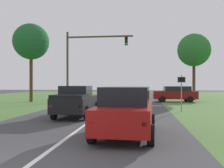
# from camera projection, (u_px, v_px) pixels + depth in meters

# --- Properties ---
(ground_plane) EXTENTS (120.00, 120.00, 0.00)m
(ground_plane) POSITION_uv_depth(u_px,v_px,m) (102.00, 112.00, 17.79)
(ground_plane) COLOR #424244
(lane_centre_stripe) EXTENTS (0.16, 41.58, 0.01)m
(lane_centre_stripe) POSITION_uv_depth(u_px,v_px,m) (38.00, 158.00, 6.87)
(lane_centre_stripe) COLOR white
(lane_centre_stripe) RESTS_ON ground_plane
(red_suv_near) EXTENTS (2.41, 4.70, 1.93)m
(red_suv_near) POSITION_uv_depth(u_px,v_px,m) (126.00, 110.00, 9.91)
(red_suv_near) COLOR #9E1411
(red_suv_near) RESTS_ON ground_plane
(pickup_truck_lead) EXTENTS (2.22, 5.47, 1.91)m
(pickup_truck_lead) POSITION_uv_depth(u_px,v_px,m) (77.00, 101.00, 15.75)
(pickup_truck_lead) COLOR black
(pickup_truck_lead) RESTS_ON ground_plane
(traffic_light) EXTENTS (7.45, 0.40, 7.82)m
(traffic_light) POSITION_uv_depth(u_px,v_px,m) (84.00, 56.00, 27.84)
(traffic_light) COLOR brown
(traffic_light) RESTS_ON ground_plane
(keep_moving_sign) EXTENTS (0.60, 0.09, 2.69)m
(keep_moving_sign) POSITION_uv_depth(u_px,v_px,m) (181.00, 88.00, 18.25)
(keep_moving_sign) COLOR gray
(keep_moving_sign) RESTS_ON ground_plane
(oak_tree_right) EXTENTS (4.05, 4.05, 8.24)m
(oak_tree_right) POSITION_uv_depth(u_px,v_px,m) (194.00, 50.00, 31.09)
(oak_tree_right) COLOR #4C351E
(oak_tree_right) RESTS_ON ground_plane
(crossing_suv_far) EXTENTS (4.79, 2.32, 1.74)m
(crossing_suv_far) POSITION_uv_depth(u_px,v_px,m) (175.00, 94.00, 28.02)
(crossing_suv_far) COLOR maroon
(crossing_suv_far) RESTS_ON ground_plane
(extra_tree_1) EXTENTS (3.99, 3.99, 8.75)m
(extra_tree_1) POSITION_uv_depth(u_px,v_px,m) (31.00, 42.00, 28.06)
(extra_tree_1) COLOR #4C351E
(extra_tree_1) RESTS_ON ground_plane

